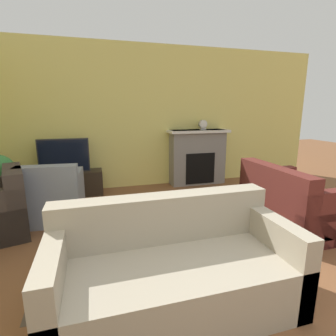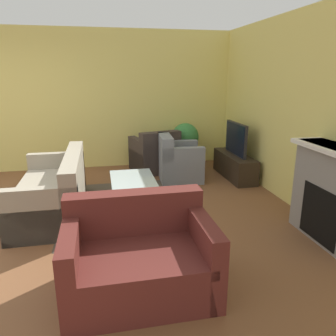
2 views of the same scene
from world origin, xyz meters
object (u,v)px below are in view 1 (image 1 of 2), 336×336
at_px(armchair_accent, 53,199).
at_px(tv, 64,156).
at_px(couch_sectional, 173,271).
at_px(mantel_clock, 203,125).
at_px(coffee_table, 146,210).
at_px(couch_loveseat, 291,205).

bearing_deg(armchair_accent, tv, -89.92).
relative_size(couch_sectional, mantel_clock, 9.39).
relative_size(tv, armchair_accent, 1.02).
bearing_deg(couch_sectional, mantel_clock, 63.15).
xyz_separation_m(tv, mantel_clock, (2.63, 0.10, 0.48)).
height_order(tv, mantel_clock, mantel_clock).
relative_size(tv, coffee_table, 0.80).
xyz_separation_m(tv, couch_loveseat, (2.94, -2.13, -0.43)).
xyz_separation_m(armchair_accent, coffee_table, (1.11, -0.93, 0.07)).
distance_m(tv, coffee_table, 2.26).
bearing_deg(mantel_clock, coffee_table, -127.50).
bearing_deg(coffee_table, couch_sectional, -90.17).
bearing_deg(mantel_clock, couch_sectional, -116.85).
bearing_deg(coffee_table, mantel_clock, 52.50).
distance_m(couch_loveseat, mantel_clock, 2.43).
bearing_deg(couch_loveseat, armchair_accent, 70.37).
height_order(couch_loveseat, armchair_accent, same).
bearing_deg(couch_sectional, armchair_accent, 118.88).
xyz_separation_m(couch_loveseat, armchair_accent, (-3.02, 1.08, 0.01)).
height_order(coffee_table, mantel_clock, mantel_clock).
bearing_deg(couch_loveseat, coffee_table, 85.54).
bearing_deg(tv, coffee_table, -62.53).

